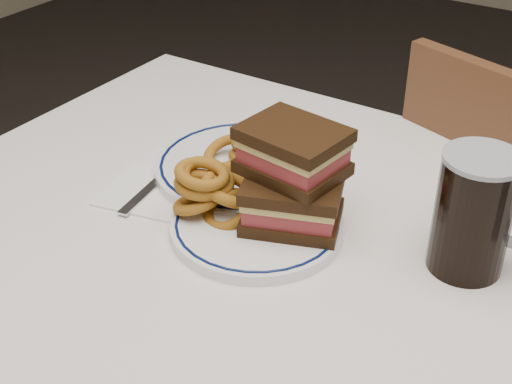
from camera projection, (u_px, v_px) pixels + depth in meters
The scene contains 9 objects.
dining_table at pixel (319, 301), 1.05m from camera, with size 1.27×0.87×0.75m.
main_plate at pixel (257, 225), 1.01m from camera, with size 0.25×0.25×0.02m.
reuben_sandwich at pixel (293, 177), 0.98m from camera, with size 0.17×0.15×0.14m.
onion_rings_main at pixel (212, 189), 1.01m from camera, with size 0.12×0.11×0.10m.
ketchup_ramekin at pixel (259, 177), 1.07m from camera, with size 0.06×0.06×0.04m.
beer_mug at pixel (476, 213), 0.90m from camera, with size 0.15×0.10×0.17m.
far_plate at pixel (245, 167), 1.15m from camera, with size 0.29×0.29×0.02m.
onion_rings_far at pixel (247, 150), 1.13m from camera, with size 0.13×0.12×0.06m.
napkin_fork at pixel (151, 190), 1.10m from camera, with size 0.16×0.18×0.01m.
Camera 1 is at (0.36, -0.72, 1.34)m, focal length 50.00 mm.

